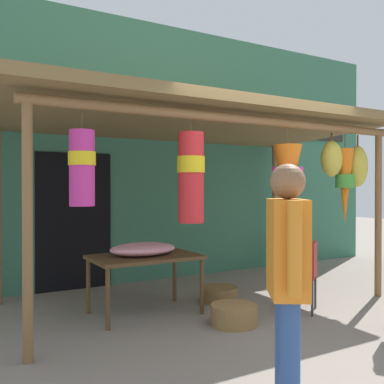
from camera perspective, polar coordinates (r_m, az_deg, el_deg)
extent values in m
plane|color=gray|center=(5.42, 7.43, -15.41)|extent=(30.00, 30.00, 0.00)
cube|color=#387056|center=(7.29, -4.20, 5.15)|extent=(9.29, 0.25, 4.14)
cube|color=#2D2823|center=(7.21, -3.69, 9.17)|extent=(8.37, 0.04, 0.24)
cube|color=black|center=(6.64, -15.08, -3.68)|extent=(1.10, 0.03, 2.00)
cylinder|color=brown|center=(3.98, -20.62, -4.80)|extent=(0.09, 0.09, 2.25)
cylinder|color=brown|center=(6.55, 23.08, -2.69)|extent=(0.09, 0.09, 2.25)
cylinder|color=brown|center=(8.02, 10.68, -2.04)|extent=(0.09, 0.09, 2.25)
cylinder|color=brown|center=(4.95, 6.84, 9.34)|extent=(4.78, 0.10, 0.10)
cylinder|color=brown|center=(6.80, -4.23, 8.25)|extent=(4.78, 0.10, 0.10)
cube|color=olive|center=(5.86, 0.43, 9.18)|extent=(5.08, 2.65, 0.25)
cylinder|color=brown|center=(4.18, -14.14, 9.02)|extent=(0.01, 0.01, 0.18)
cylinder|color=#D13399|center=(4.14, -14.12, 3.03)|extent=(0.23, 0.23, 0.70)
cylinder|color=yellow|center=(4.14, -14.13, 4.25)|extent=(0.25, 0.25, 0.13)
cylinder|color=brown|center=(4.66, -0.14, 8.52)|extent=(0.01, 0.01, 0.12)
cylinder|color=red|center=(4.62, -0.14, 1.89)|extent=(0.27, 0.27, 0.95)
cylinder|color=yellow|center=(4.62, -0.14, 3.60)|extent=(0.29, 0.29, 0.17)
cylinder|color=brown|center=(5.28, 12.34, 7.12)|extent=(0.01, 0.01, 0.20)
cone|color=orange|center=(5.25, 12.33, 1.90)|extent=(0.33, 0.33, 0.76)
cylinder|color=#D13399|center=(5.25, 12.33, 2.43)|extent=(0.36, 0.36, 0.14)
cylinder|color=brown|center=(6.13, 19.30, 6.25)|extent=(0.01, 0.01, 0.19)
cone|color=orange|center=(6.10, 19.28, 0.70)|extent=(0.22, 0.22, 0.99)
cylinder|color=green|center=(6.10, 19.28, 1.35)|extent=(0.24, 0.24, 0.18)
cylinder|color=#4C3D23|center=(6.33, 20.75, 6.28)|extent=(0.02, 0.02, 0.15)
ellipsoid|color=gold|center=(6.30, 20.74, 3.13)|extent=(0.29, 0.25, 0.55)
cylinder|color=#4C3D23|center=(5.98, 17.72, 6.84)|extent=(0.02, 0.02, 0.10)
ellipsoid|color=gold|center=(5.96, 17.71, 4.14)|extent=(0.30, 0.25, 0.46)
cube|color=brown|center=(5.25, -6.15, -8.42)|extent=(1.25, 0.79, 0.04)
cylinder|color=brown|center=(4.80, -10.90, -13.52)|extent=(0.05, 0.05, 0.65)
cylinder|color=brown|center=(5.28, 1.29, -12.19)|extent=(0.05, 0.05, 0.65)
cylinder|color=brown|center=(5.43, -13.35, -11.83)|extent=(0.05, 0.05, 0.65)
cylinder|color=brown|center=(5.86, -2.29, -10.89)|extent=(0.05, 0.05, 0.65)
ellipsoid|color=pink|center=(5.24, -6.41, -7.37)|extent=(0.80, 0.56, 0.15)
ellipsoid|color=#D13399|center=(5.24, -4.93, -7.30)|extent=(0.36, 0.28, 0.11)
cube|color=#AD1E1E|center=(5.54, 13.70, -10.39)|extent=(0.56, 0.56, 0.04)
cube|color=#AD1E1E|center=(5.49, 15.59, -8.39)|extent=(0.33, 0.28, 0.40)
cylinder|color=#333338|center=(5.78, 12.12, -12.14)|extent=(0.03, 0.03, 0.44)
cylinder|color=#333338|center=(5.44, 11.51, -12.97)|extent=(0.03, 0.03, 0.44)
cylinder|color=#333338|center=(5.74, 15.75, -12.25)|extent=(0.03, 0.03, 0.44)
cylinder|color=#333338|center=(5.39, 15.39, -13.10)|extent=(0.03, 0.03, 0.44)
cylinder|color=brown|center=(5.85, 3.65, -13.17)|extent=(0.47, 0.47, 0.20)
cylinder|color=olive|center=(4.96, 5.49, -15.63)|extent=(0.51, 0.51, 0.22)
cylinder|color=#2D5193|center=(3.11, 12.00, -19.98)|extent=(0.13, 0.13, 0.81)
cylinder|color=#2D5193|center=(2.94, 12.58, -21.20)|extent=(0.13, 0.13, 0.81)
cube|color=orange|center=(2.84, 12.31, -7.08)|extent=(0.40, 0.46, 0.61)
cylinder|color=orange|center=(3.09, 11.56, -5.89)|extent=(0.08, 0.08, 0.55)
cylinder|color=orange|center=(2.59, 13.22, -7.16)|extent=(0.08, 0.08, 0.55)
sphere|color=#896042|center=(2.82, 12.33, 1.35)|extent=(0.22, 0.22, 0.22)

